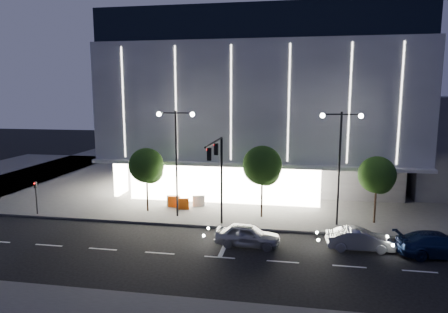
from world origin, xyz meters
The scene contains 17 objects.
ground centered at (0.00, 0.00, 0.00)m, with size 160.00×160.00×0.00m, color black.
sidewalk_museum centered at (5.00, 24.00, 0.07)m, with size 70.00×40.00×0.15m, color #474747.
museum centered at (2.98, 22.31, 9.27)m, with size 30.00×25.80×18.00m.
traffic_mast centered at (1.00, 3.34, 5.03)m, with size 0.33×5.89×7.07m.
street_lamp_west centered at (-3.00, 6.00, 5.96)m, with size 3.16×0.36×9.00m.
street_lamp_east centered at (10.00, 6.00, 5.96)m, with size 3.16×0.36×9.00m.
ped_signal_far centered at (-15.00, 4.50, 1.89)m, with size 0.22×0.24×3.00m.
tree_left centered at (-5.97, 7.02, 4.03)m, with size 3.02×3.02×5.72m.
tree_mid centered at (4.03, 7.02, 4.33)m, with size 3.25×3.25×6.15m.
tree_right centered at (13.03, 7.02, 3.88)m, with size 2.91×2.91×5.51m.
car_lead centered at (3.53, 0.76, 0.76)m, with size 1.79×4.45×1.52m, color #9D9FA4.
car_second centered at (10.99, 1.37, 0.72)m, with size 1.52×4.35×1.43m, color #B9BCC1.
car_third centered at (15.85, 1.08, 0.78)m, with size 2.18×5.37×1.56m, color #132148.
barrier_a centered at (-4.04, 8.52, 0.65)m, with size 1.10×0.25×1.00m, color #E1580C.
barrier_b centered at (-4.24, 8.82, 0.65)m, with size 1.10×0.25×1.00m, color #BABABA.
barrier_c centered at (-3.08, 7.97, 0.65)m, with size 1.10×0.25×1.00m, color #F75B0D.
barrier_d centered at (-1.92, 9.18, 0.65)m, with size 1.10×0.25×1.00m, color white.
Camera 1 is at (6.41, -25.26, 10.37)m, focal length 32.00 mm.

